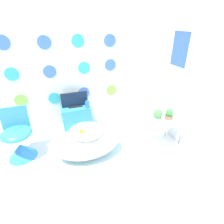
{
  "coord_description": "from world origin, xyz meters",
  "views": [
    {
      "loc": [
        -0.27,
        -1.15,
        1.97
      ],
      "look_at": [
        0.5,
        1.04,
        0.73
      ],
      "focal_mm": 28.0,
      "sensor_mm": 36.0,
      "label": 1
    }
  ],
  "objects_px": {
    "vase": "(87,105)",
    "potted_plant_right": "(169,114)",
    "bathtub": "(87,142)",
    "tv": "(75,100)",
    "chair": "(19,142)",
    "potted_plant_left": "(158,116)"
  },
  "relations": [
    {
      "from": "vase",
      "to": "potted_plant_right",
      "type": "relative_size",
      "value": 0.81
    },
    {
      "from": "tv",
      "to": "potted_plant_right",
      "type": "relative_size",
      "value": 2.76
    },
    {
      "from": "bathtub",
      "to": "tv",
      "type": "height_order",
      "value": "tv"
    },
    {
      "from": "chair",
      "to": "bathtub",
      "type": "bearing_deg",
      "value": -16.83
    },
    {
      "from": "chair",
      "to": "vase",
      "type": "relative_size",
      "value": 5.48
    },
    {
      "from": "chair",
      "to": "potted_plant_left",
      "type": "relative_size",
      "value": 3.67
    },
    {
      "from": "potted_plant_left",
      "to": "chair",
      "type": "bearing_deg",
      "value": 167.54
    },
    {
      "from": "bathtub",
      "to": "potted_plant_right",
      "type": "relative_size",
      "value": 5.71
    },
    {
      "from": "potted_plant_right",
      "to": "chair",
      "type": "bearing_deg",
      "value": 169.05
    },
    {
      "from": "chair",
      "to": "tv",
      "type": "xyz_separation_m",
      "value": [
        0.98,
        0.58,
        0.31
      ]
    },
    {
      "from": "vase",
      "to": "potted_plant_left",
      "type": "relative_size",
      "value": 0.67
    },
    {
      "from": "bathtub",
      "to": "tv",
      "type": "xyz_separation_m",
      "value": [
        -0.03,
        0.89,
        0.35
      ]
    },
    {
      "from": "tv",
      "to": "potted_plant_left",
      "type": "relative_size",
      "value": 2.28
    },
    {
      "from": "tv",
      "to": "potted_plant_right",
      "type": "bearing_deg",
      "value": -36.82
    },
    {
      "from": "tv",
      "to": "potted_plant_right",
      "type": "distance_m",
      "value": 1.74
    },
    {
      "from": "bathtub",
      "to": "vase",
      "type": "bearing_deg",
      "value": 76.03
    },
    {
      "from": "bathtub",
      "to": "potted_plant_left",
      "type": "distance_m",
      "value": 1.2
    },
    {
      "from": "vase",
      "to": "bathtub",
      "type": "bearing_deg",
      "value": -103.97
    },
    {
      "from": "potted_plant_right",
      "to": "bathtub",
      "type": "bearing_deg",
      "value": 173.53
    },
    {
      "from": "bathtub",
      "to": "chair",
      "type": "distance_m",
      "value": 1.05
    },
    {
      "from": "potted_plant_left",
      "to": "potted_plant_right",
      "type": "distance_m",
      "value": 0.23
    },
    {
      "from": "bathtub",
      "to": "chair",
      "type": "bearing_deg",
      "value": 163.17
    }
  ]
}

